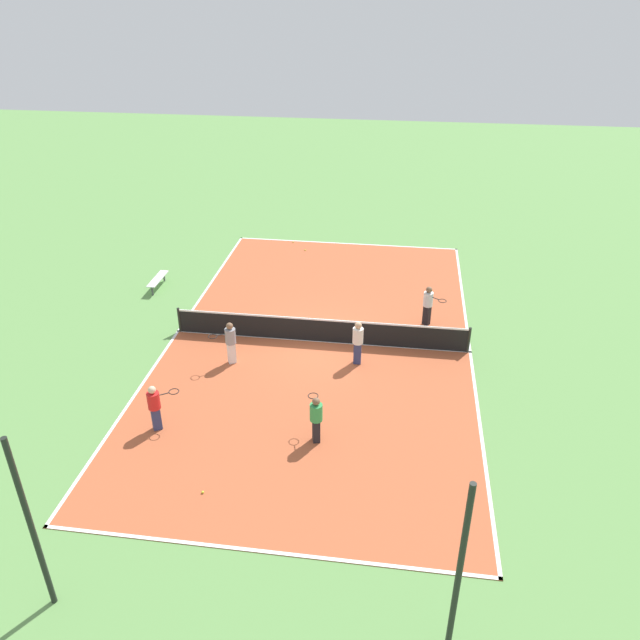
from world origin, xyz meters
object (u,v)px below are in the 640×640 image
(bench, at_px, (158,280))
(tennis_ball_near_net, at_px, (305,250))
(player_near_white, at_px, (428,303))
(player_far_white, at_px, (358,340))
(fence_post_back_left, at_px, (459,576))
(player_far_green, at_px, (316,417))
(tennis_net, at_px, (320,329))
(tennis_ball_midcourt, at_px, (293,242))
(fence_post_back_right, at_px, (31,527))
(player_baseline_gray, at_px, (230,340))
(player_coach_red, at_px, (155,405))
(tennis_ball_left_sideline, at_px, (203,492))

(bench, xyz_separation_m, tennis_ball_near_net, (-5.52, -4.86, -0.33))
(player_near_white, xyz_separation_m, player_far_white, (2.37, 3.07, 0.01))
(player_near_white, distance_m, fence_post_back_left, 13.27)
(player_far_green, relative_size, player_far_white, 0.93)
(tennis_net, height_order, fence_post_back_left, fence_post_back_left)
(player_far_white, xyz_separation_m, tennis_ball_midcourt, (4.10, -10.50, -0.87))
(tennis_ball_near_net, bearing_deg, fence_post_back_right, 83.58)
(player_far_green, distance_m, player_far_white, 4.28)
(tennis_ball_near_net, bearing_deg, bench, 41.35)
(player_baseline_gray, relative_size, player_coach_red, 1.04)
(player_far_white, relative_size, tennis_ball_midcourt, 23.40)
(tennis_ball_left_sideline, relative_size, tennis_ball_midcourt, 1.00)
(player_far_green, distance_m, fence_post_back_right, 7.71)
(player_far_white, height_order, fence_post_back_left, fence_post_back_left)
(player_far_green, height_order, tennis_ball_near_net, player_far_green)
(tennis_ball_left_sideline, relative_size, fence_post_back_left, 0.02)
(tennis_net, xyz_separation_m, player_baseline_gray, (2.79, 1.82, 0.38))
(tennis_net, xyz_separation_m, player_coach_red, (4.00, 5.57, 0.35))
(tennis_ball_left_sideline, bearing_deg, player_far_white, -116.88)
(player_near_white, xyz_separation_m, tennis_ball_left_sideline, (5.75, 9.74, -0.86))
(player_baseline_gray, bearing_deg, fence_post_back_left, 92.75)
(player_near_white, bearing_deg, tennis_ball_midcourt, 165.23)
(tennis_ball_midcourt, xyz_separation_m, fence_post_back_left, (-6.74, 20.63, 2.16))
(tennis_ball_left_sideline, xyz_separation_m, fence_post_back_left, (-6.02, 3.46, 2.16))
(player_coach_red, xyz_separation_m, tennis_ball_midcourt, (-1.36, -14.82, -0.81))
(tennis_net, height_order, player_near_white, player_near_white)
(player_far_white, relative_size, tennis_ball_left_sideline, 23.40)
(fence_post_back_left, bearing_deg, player_coach_red, -35.66)
(bench, bearing_deg, player_far_green, 42.11)
(player_coach_red, relative_size, player_far_white, 0.93)
(tennis_ball_midcourt, bearing_deg, fence_post_back_left, 108.09)
(tennis_ball_left_sideline, relative_size, tennis_ball_near_net, 1.00)
(tennis_ball_left_sideline, height_order, fence_post_back_right, fence_post_back_right)
(tennis_net, bearing_deg, player_far_green, 96.82)
(bench, bearing_deg, player_coach_red, 20.65)
(tennis_net, distance_m, tennis_ball_left_sideline, 8.16)
(tennis_net, xyz_separation_m, fence_post_back_left, (-4.10, 11.38, 1.70))
(fence_post_back_left, bearing_deg, player_far_white, -75.38)
(tennis_ball_near_net, bearing_deg, tennis_ball_midcourt, -50.93)
(player_far_white, height_order, tennis_ball_left_sideline, player_far_white)
(player_coach_red, distance_m, fence_post_back_right, 5.97)
(bench, xyz_separation_m, fence_post_back_right, (-3.31, 14.84, 1.82))
(player_coach_red, height_order, tennis_ball_left_sideline, player_coach_red)
(tennis_net, bearing_deg, player_coach_red, 54.31)
(player_baseline_gray, height_order, tennis_ball_near_net, player_baseline_gray)
(tennis_net, distance_m, player_near_white, 4.25)
(player_near_white, bearing_deg, player_far_white, -93.46)
(tennis_net, distance_m, player_far_green, 5.51)
(tennis_net, xyz_separation_m, bench, (7.40, -3.46, -0.13))
(player_far_green, distance_m, player_coach_red, 4.66)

